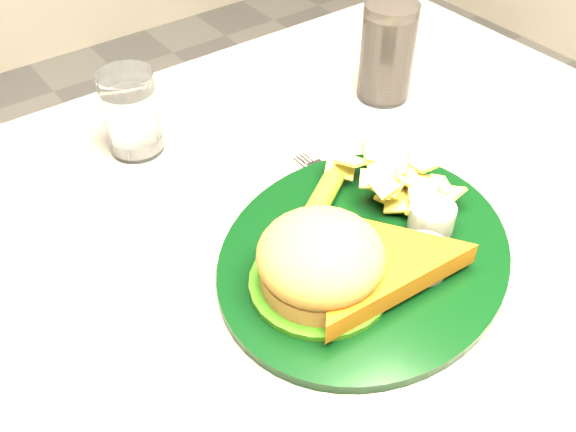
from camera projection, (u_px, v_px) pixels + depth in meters
name	position (u px, v px, depth m)	size (l,w,h in m)	color
table	(271.00, 418.00, 0.96)	(1.20, 0.80, 0.75)	gray
dinner_plate	(368.00, 229.00, 0.66)	(0.35, 0.30, 0.08)	black
water_glass	(131.00, 113.00, 0.80)	(0.07, 0.07, 0.11)	white
cola_glass	(387.00, 52.00, 0.88)	(0.08, 0.08, 0.14)	black
fork_napkin	(355.00, 201.00, 0.75)	(0.12, 0.16, 0.01)	silver
wrapped_straw	(155.00, 193.00, 0.76)	(0.22, 0.08, 0.01)	silver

